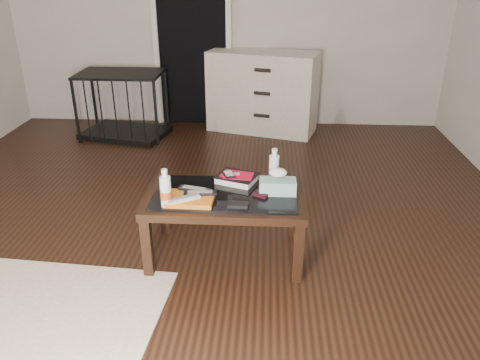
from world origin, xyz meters
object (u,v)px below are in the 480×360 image
at_px(textbook, 237,178).
at_px(tissue_box, 278,186).
at_px(coffee_table, 225,202).
at_px(pet_crate, 124,116).
at_px(water_bottle_left, 165,188).
at_px(dresser, 263,92).
at_px(water_bottle_right, 274,166).

height_order(textbook, tissue_box, tissue_box).
xyz_separation_m(coffee_table, pet_crate, (-1.35, 2.32, -0.17)).
xyz_separation_m(textbook, water_bottle_left, (-0.40, -0.37, 0.10)).
distance_m(dresser, water_bottle_left, 2.86).
height_order(coffee_table, pet_crate, pet_crate).
distance_m(coffee_table, textbook, 0.20).
bearing_deg(tissue_box, dresser, 92.20).
xyz_separation_m(dresser, water_bottle_left, (-0.53, -2.81, 0.13)).
distance_m(water_bottle_left, water_bottle_right, 0.74).
height_order(pet_crate, tissue_box, pet_crate).
xyz_separation_m(coffee_table, water_bottle_left, (-0.33, -0.20, 0.18)).
bearing_deg(water_bottle_left, coffee_table, 30.50).
relative_size(pet_crate, water_bottle_right, 4.25).
bearing_deg(dresser, water_bottle_right, -71.36).
height_order(coffee_table, dresser, dresser).
xyz_separation_m(coffee_table, water_bottle_right, (0.31, 0.17, 0.18)).
relative_size(textbook, tissue_box, 1.09).
height_order(pet_crate, water_bottle_left, pet_crate).
height_order(coffee_table, textbook, textbook).
height_order(water_bottle_left, tissue_box, water_bottle_left).
bearing_deg(pet_crate, water_bottle_left, -55.10).
bearing_deg(water_bottle_left, dresser, 79.34).
bearing_deg(coffee_table, water_bottle_left, -149.50).
xyz_separation_m(pet_crate, water_bottle_right, (1.65, -2.15, 0.35)).
relative_size(coffee_table, dresser, 0.77).
bearing_deg(water_bottle_right, dresser, 92.65).
bearing_deg(textbook, dresser, 106.86).
height_order(coffee_table, water_bottle_left, water_bottle_left).
height_order(coffee_table, tissue_box, tissue_box).
xyz_separation_m(water_bottle_left, tissue_box, (0.66, 0.22, -0.07)).
bearing_deg(textbook, pet_crate, 143.21).
bearing_deg(dresser, water_bottle_left, -84.67).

